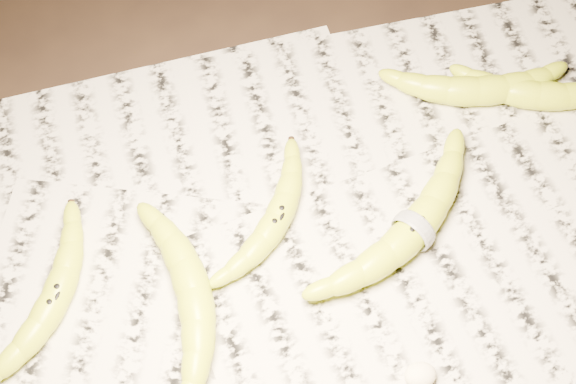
{
  "coord_description": "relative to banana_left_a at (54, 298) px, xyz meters",
  "views": [
    {
      "loc": [
        -0.11,
        -0.38,
        0.8
      ],
      "look_at": [
        -0.02,
        0.04,
        0.05
      ],
      "focal_mm": 50.0,
      "sensor_mm": 36.0,
      "label": 1
    }
  ],
  "objects": [
    {
      "name": "newspaper_patch",
      "position": [
        0.28,
        -0.02,
        -0.02
      ],
      "size": [
        0.9,
        0.7,
        0.01
      ],
      "primitive_type": "cube",
      "color": "beige",
      "rests_on": "ground"
    },
    {
      "name": "banana_taped",
      "position": [
        0.39,
        -0.01,
        0.0
      ],
      "size": [
        0.23,
        0.19,
        0.04
      ],
      "primitive_type": null,
      "rotation": [
        0.0,
        0.0,
        0.63
      ],
      "color": "#B0CA19",
      "rests_on": "newspaper_patch"
    },
    {
      "name": "banana_left_b",
      "position": [
        0.14,
        -0.03,
        0.0
      ],
      "size": [
        0.07,
        0.2,
        0.04
      ],
      "primitive_type": null,
      "rotation": [
        0.0,
        0.0,
        1.62
      ],
      "color": "#B0CA19",
      "rests_on": "newspaper_patch"
    },
    {
      "name": "measuring_tape",
      "position": [
        0.39,
        -0.01,
        0.0
      ],
      "size": [
        0.03,
        0.04,
        0.05
      ],
      "primitive_type": "torus",
      "rotation": [
        0.0,
        1.57,
        0.63
      ],
      "color": "white",
      "rests_on": "newspaper_patch"
    },
    {
      "name": "flesh_chunk_c",
      "position": [
        0.35,
        -0.16,
        -0.01
      ],
      "size": [
        0.03,
        0.03,
        0.02
      ],
      "primitive_type": "ellipsoid",
      "color": "beige",
      "rests_on": "newspaper_patch"
    },
    {
      "name": "banana_center",
      "position": [
        0.25,
        0.04,
        -0.0
      ],
      "size": [
        0.15,
        0.17,
        0.03
      ],
      "primitive_type": null,
      "rotation": [
        0.0,
        0.0,
        0.9
      ],
      "color": "#B0CA19",
      "rests_on": "newspaper_patch"
    },
    {
      "name": "banana_upper_a",
      "position": [
        0.52,
        0.16,
        0.0
      ],
      "size": [
        0.2,
        0.09,
        0.04
      ],
      "primitive_type": null,
      "rotation": [
        0.0,
        0.0,
        -0.17
      ],
      "color": "#B0CA19",
      "rests_on": "newspaper_patch"
    },
    {
      "name": "banana_upper_b",
      "position": [
        0.59,
        0.14,
        0.0
      ],
      "size": [
        0.18,
        0.11,
        0.04
      ],
      "primitive_type": null,
      "rotation": [
        0.0,
        0.0,
        -0.34
      ],
      "color": "#B0CA19",
      "rests_on": "newspaper_patch"
    },
    {
      "name": "ground",
      "position": [
        0.28,
        0.02,
        -0.02
      ],
      "size": [
        3.0,
        3.0,
        0.0
      ],
      "primitive_type": "plane",
      "color": "black",
      "rests_on": "ground"
    },
    {
      "name": "banana_left_a",
      "position": [
        0.0,
        0.0,
        0.0
      ],
      "size": [
        0.14,
        0.19,
        0.03
      ],
      "primitive_type": null,
      "rotation": [
        0.0,
        0.0,
        1.05
      ],
      "color": "#B0CA19",
      "rests_on": "newspaper_patch"
    }
  ]
}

